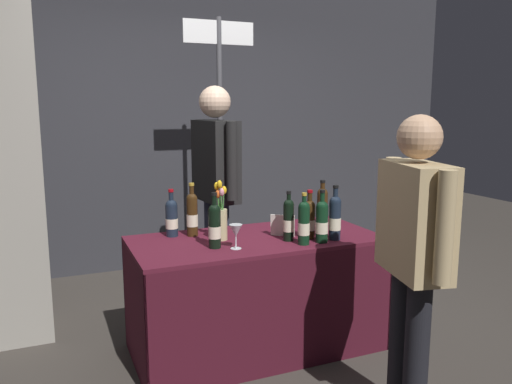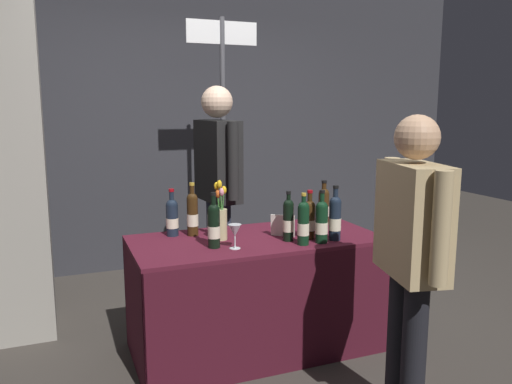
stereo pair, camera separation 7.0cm
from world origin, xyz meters
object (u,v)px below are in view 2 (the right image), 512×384
Objects in this scene: tasting_table at (256,272)px; wine_glass_near_vendor at (235,231)px; featured_wine_bottle at (214,225)px; display_bottle_0 at (288,220)px; booth_signpost at (223,122)px; flower_vase at (220,219)px; concrete_pillar at (0,109)px; vendor_presenter at (218,175)px; taster_foreground_right at (411,244)px.

wine_glass_near_vendor reaches higher than tasting_table.
featured_wine_bottle is at bearing -159.38° from tasting_table.
booth_signpost is at bearing 89.28° from display_bottle_0.
wine_glass_near_vendor is 0.06× the size of booth_signpost.
flower_vase is at bearing -109.10° from booth_signpost.
concrete_pillar is at bearing 150.21° from tasting_table.
concrete_pillar is 1.80× the size of vendor_presenter.
vendor_presenter reaches higher than tasting_table.
booth_signpost is at bearing 74.49° from wine_glass_near_vendor.
tasting_table is at bearing -4.58° from vendor_presenter.
concrete_pillar is at bearing 58.89° from taster_foreground_right.
featured_wine_bottle is (-0.32, -0.12, 0.37)m from tasting_table.
booth_signpost reaches higher than tasting_table.
wine_glass_near_vendor is 1.04m from taster_foreground_right.
wine_glass_near_vendor is at bearing -173.17° from display_bottle_0.
taster_foreground_right is at bearing -73.88° from display_bottle_0.
concrete_pillar reaches higher than vendor_presenter.
taster_foreground_right is 0.67× the size of booth_signpost.
tasting_table is 0.91× the size of vendor_presenter.
tasting_table is 1.54m from booth_signpost.
concrete_pillar is 1.66m from flower_vase.
tasting_table is 1.02× the size of taster_foreground_right.
display_bottle_0 is (0.48, -0.02, -0.00)m from featured_wine_bottle.
wine_glass_near_vendor is (-0.37, -0.04, -0.03)m from display_bottle_0.
booth_signpost is (1.68, 0.35, -0.11)m from concrete_pillar.
tasting_table is 4.74× the size of featured_wine_bottle.
vendor_presenter reaches higher than display_bottle_0.
featured_wine_bottle is at bearing -39.68° from concrete_pillar.
booth_signpost is (-0.23, 2.23, 0.53)m from taster_foreground_right.
flower_vase reaches higher than featured_wine_bottle.
tasting_table is 0.43m from flower_vase.
booth_signpost is (0.18, 1.21, 0.94)m from tasting_table.
booth_signpost is at bearing 19.29° from taster_foreground_right.
display_bottle_0 is 0.38m from wine_glass_near_vendor.
taster_foreground_right is 2.30m from booth_signpost.
featured_wine_bottle is 1.53m from booth_signpost.
taster_foreground_right is at bearing -44.40° from concrete_pillar.
display_bottle_0 is 2.15× the size of wine_glass_near_vendor.
flower_vase is at bearing -22.09° from vendor_presenter.
flower_vase is 0.16× the size of booth_signpost.
booth_signpost reaches higher than featured_wine_bottle.
taster_foreground_right is (0.73, -0.89, 0.04)m from featured_wine_bottle.
vendor_presenter is at bearing 26.79° from taster_foreground_right.
booth_signpost reaches higher than flower_vase.
concrete_pillar is 1.72m from booth_signpost.
booth_signpost reaches higher than wine_glass_near_vendor.
tasting_table is at bearing 20.62° from featured_wine_bottle.
display_bottle_0 is at bearing -25.61° from flower_vase.
concrete_pillar is 1.68m from featured_wine_bottle.
taster_foreground_right reaches higher than wine_glass_near_vendor.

